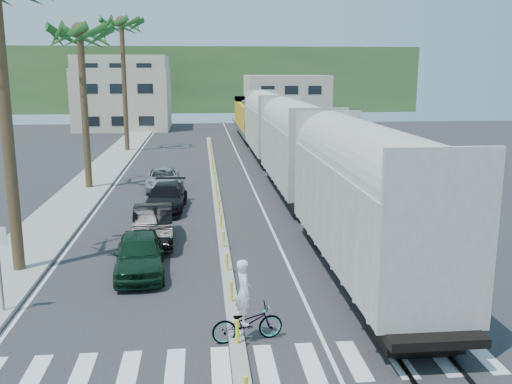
% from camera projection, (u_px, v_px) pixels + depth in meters
% --- Properties ---
extents(ground, '(140.00, 140.00, 0.00)m').
position_uv_depth(ground, '(235.00, 332.00, 17.02)').
color(ground, '#28282B').
rests_on(ground, ground).
extents(sidewalk, '(3.00, 90.00, 0.15)m').
position_uv_depth(sidewalk, '(94.00, 180.00, 40.53)').
color(sidewalk, gray).
rests_on(sidewalk, ground).
extents(rails, '(1.56, 100.00, 0.06)m').
position_uv_depth(rails, '(277.00, 170.00, 44.74)').
color(rails, black).
rests_on(rails, ground).
extents(median, '(0.45, 60.00, 0.85)m').
position_uv_depth(median, '(216.00, 192.00, 36.43)').
color(median, gray).
rests_on(median, ground).
extents(crosswalk, '(14.00, 2.20, 0.01)m').
position_uv_depth(crosswalk, '(240.00, 366.00, 15.07)').
color(crosswalk, silver).
rests_on(crosswalk, ground).
extents(lane_markings, '(9.42, 90.00, 0.01)m').
position_uv_depth(lane_markings, '(184.00, 179.00, 41.15)').
color(lane_markings, silver).
rests_on(lane_markings, ground).
extents(freight_train, '(3.00, 60.94, 5.85)m').
position_uv_depth(freight_train, '(283.00, 138.00, 40.82)').
color(freight_train, '#A6A498').
rests_on(freight_train, ground).
extents(palm_trees, '(3.50, 37.20, 13.75)m').
position_uv_depth(palm_trees, '(84.00, 20.00, 36.10)').
color(palm_trees, brown).
rests_on(palm_trees, ground).
extents(buildings, '(38.00, 27.00, 10.00)m').
position_uv_depth(buildings, '(163.00, 93.00, 85.25)').
color(buildings, '#B4AC8F').
rests_on(buildings, ground).
extents(hillside, '(80.00, 20.00, 12.00)m').
position_uv_depth(hillside, '(204.00, 79.00, 113.11)').
color(hillside, '#385628').
rests_on(hillside, ground).
extents(car_lead, '(2.57, 4.88, 1.57)m').
position_uv_depth(car_lead, '(139.00, 254.00, 21.83)').
color(car_lead, black).
rests_on(car_lead, ground).
extents(car_second, '(2.37, 5.19, 1.64)m').
position_uv_depth(car_second, '(153.00, 225.00, 25.79)').
color(car_second, black).
rests_on(car_second, ground).
extents(car_third, '(2.77, 5.39, 1.48)m').
position_uv_depth(car_third, '(166.00, 197.00, 31.75)').
color(car_third, black).
rests_on(car_third, ground).
extents(car_rear, '(3.01, 5.25, 1.36)m').
position_uv_depth(car_rear, '(163.00, 179.00, 37.62)').
color(car_rear, '#B1B4B6').
rests_on(car_rear, ground).
extents(cyclist, '(1.45, 2.34, 2.46)m').
position_uv_depth(cyclist, '(247.00, 315.00, 16.36)').
color(cyclist, '#9EA0A5').
rests_on(cyclist, ground).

